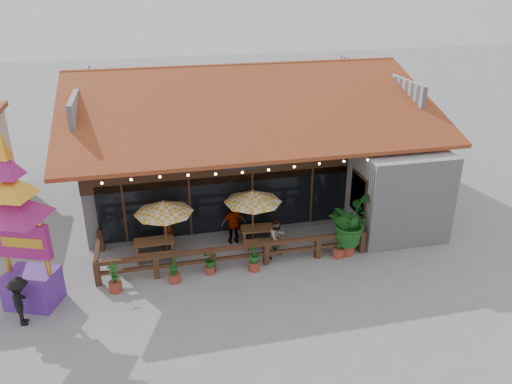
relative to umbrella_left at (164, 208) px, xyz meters
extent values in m
plane|color=gray|center=(4.04, -0.92, -2.05)|extent=(100.00, 100.00, 0.00)
cube|color=#AFAEB3|center=(4.04, 6.08, -0.05)|extent=(14.00, 10.00, 4.00)
cube|color=#3C2513|center=(2.54, 1.00, 1.15)|extent=(11.00, 0.16, 1.60)
cube|color=black|center=(2.54, 0.98, -0.55)|extent=(10.00, 0.12, 2.40)
cube|color=#FFD472|center=(2.54, 1.18, -0.55)|extent=(9.80, 0.05, 2.20)
cube|color=#AFAEB3|center=(9.29, -0.27, -0.25)|extent=(3.50, 2.70, 3.60)
cube|color=red|center=(7.48, -0.42, -0.05)|extent=(0.06, 1.20, 1.50)
cube|color=#3C2513|center=(7.47, -0.42, -0.05)|extent=(0.04, 1.34, 1.64)
cube|color=#974222|center=(4.04, 2.58, 2.85)|extent=(15.50, 7.05, 2.37)
cube|color=#974222|center=(4.04, 9.58, 2.85)|extent=(15.50, 7.05, 2.37)
cube|color=#974222|center=(4.04, 6.08, 3.97)|extent=(15.50, 0.30, 0.12)
cube|color=#AFAEB3|center=(-2.96, 6.08, 2.65)|extent=(0.20, 9.00, 1.80)
cube|color=#AFAEB3|center=(11.04, 6.08, 2.65)|extent=(0.20, 9.00, 1.80)
cube|color=black|center=(3.54, 0.88, 1.15)|extent=(2.20, 0.10, 0.55)
cube|color=silver|center=(3.54, 0.82, 1.15)|extent=(1.80, 0.02, 0.25)
cube|color=#3C2513|center=(-1.46, 0.94, -0.55)|extent=(0.08, 0.08, 2.40)
cube|color=#3C2513|center=(1.04, 0.94, -0.55)|extent=(0.08, 0.08, 2.40)
cube|color=#3C2513|center=(3.54, 0.94, -0.55)|extent=(0.08, 0.08, 2.40)
cube|color=#3C2513|center=(6.04, 0.94, -0.55)|extent=(0.08, 0.08, 2.40)
sphere|color=#E9D580|center=(-1.96, -0.84, 1.50)|extent=(0.09, 0.09, 0.09)
sphere|color=#E9D580|center=(-1.01, -0.84, 1.54)|extent=(0.09, 0.09, 0.09)
sphere|color=#E9D580|center=(-0.06, -0.84, 1.55)|extent=(0.09, 0.09, 0.09)
sphere|color=#E9D580|center=(0.89, -0.84, 1.53)|extent=(0.09, 0.09, 0.09)
sphere|color=#E9D580|center=(1.84, -0.84, 1.48)|extent=(0.09, 0.09, 0.09)
sphere|color=#E9D580|center=(2.79, -0.84, 1.46)|extent=(0.09, 0.09, 0.09)
sphere|color=#E9D580|center=(3.74, -0.84, 1.47)|extent=(0.09, 0.09, 0.09)
sphere|color=#E9D580|center=(4.69, -0.84, 1.51)|extent=(0.09, 0.09, 0.09)
sphere|color=#E9D580|center=(5.64, -0.84, 1.54)|extent=(0.09, 0.09, 0.09)
sphere|color=#E9D580|center=(6.59, -0.84, 1.55)|extent=(0.09, 0.09, 0.09)
sphere|color=#E9D580|center=(7.54, -0.84, 1.52)|extent=(0.09, 0.09, 0.09)
cube|color=#49291A|center=(-2.46, -1.42, -1.60)|extent=(0.20, 0.20, 0.90)
cube|color=#49291A|center=(-0.46, -1.42, -1.60)|extent=(0.20, 0.20, 0.90)
cube|color=#49291A|center=(1.54, -1.42, -1.60)|extent=(0.20, 0.20, 0.90)
cube|color=#49291A|center=(3.54, -1.42, -1.60)|extent=(0.20, 0.20, 0.90)
cube|color=#49291A|center=(5.54, -1.42, -1.60)|extent=(0.20, 0.20, 0.90)
cube|color=#49291A|center=(7.34, -1.42, -1.60)|extent=(0.20, 0.20, 0.90)
cube|color=#49291A|center=(2.44, -1.42, -1.20)|extent=(9.80, 0.16, 0.14)
cube|color=#49291A|center=(2.44, -1.42, -1.60)|extent=(9.80, 0.12, 0.12)
cube|color=#49291A|center=(-2.46, -0.17, -1.20)|extent=(0.16, 2.50, 0.14)
cube|color=#49291A|center=(-2.46, 0.98, -1.60)|extent=(0.20, 0.20, 0.90)
cylinder|color=brown|center=(0.00, 0.00, -0.94)|extent=(0.06, 0.06, 2.20)
cone|color=gold|center=(0.00, 0.00, 0.01)|extent=(2.26, 2.26, 0.43)
sphere|color=brown|center=(0.00, 0.00, 0.25)|extent=(0.10, 0.10, 0.10)
cylinder|color=black|center=(0.00, 0.00, -2.02)|extent=(0.42, 0.42, 0.06)
cylinder|color=brown|center=(3.38, 0.10, -0.92)|extent=(0.06, 0.06, 2.24)
cone|color=gold|center=(3.38, 0.10, 0.05)|extent=(2.64, 2.64, 0.44)
sphere|color=brown|center=(3.38, 0.10, 0.29)|extent=(0.10, 0.10, 0.10)
cylinder|color=black|center=(3.38, 0.10, -2.02)|extent=(0.43, 0.43, 0.06)
cube|color=brown|center=(-0.45, 0.04, -1.37)|extent=(1.48, 0.70, 0.06)
cube|color=brown|center=(-1.10, 0.03, -1.71)|extent=(0.08, 0.64, 0.68)
cube|color=brown|center=(0.19, 0.04, -1.71)|extent=(0.08, 0.64, 0.68)
cube|color=brown|center=(-0.45, -0.47, -1.64)|extent=(1.47, 0.27, 0.05)
cube|color=brown|center=(-0.46, 0.54, -1.64)|extent=(1.47, 0.27, 0.05)
cube|color=brown|center=(3.68, 0.12, -1.35)|extent=(1.56, 0.82, 0.06)
cube|color=brown|center=(3.02, 0.17, -1.70)|extent=(0.12, 0.66, 0.70)
cube|color=brown|center=(4.33, 0.07, -1.70)|extent=(0.12, 0.66, 0.70)
cube|color=brown|center=(3.64, -0.40, -1.63)|extent=(1.52, 0.37, 0.05)
cube|color=brown|center=(3.71, 0.64, -1.63)|extent=(1.52, 0.37, 0.05)
cube|color=#592997|center=(-4.41, -2.01, -1.46)|extent=(1.88, 1.66, 1.17)
cube|color=#981C6A|center=(-4.41, -2.01, 0.29)|extent=(1.72, 0.87, 1.17)
cube|color=gold|center=(-4.41, -2.14, 0.29)|extent=(1.28, 0.53, 0.34)
cylinder|color=gold|center=(-5.09, -2.01, 0.09)|extent=(0.16, 0.16, 1.95)
cylinder|color=gold|center=(-3.73, -2.01, 0.09)|extent=(0.16, 0.16, 1.95)
pyramid|color=#981C6A|center=(-4.41, -2.01, 1.84)|extent=(3.03, 3.03, 0.78)
pyramid|color=gold|center=(-4.41, -2.01, 2.48)|extent=(2.15, 2.15, 0.68)
pyramid|color=#981C6A|center=(-4.41, -2.01, 3.11)|extent=(1.39, 1.39, 0.68)
cylinder|color=maroon|center=(6.73, -1.38, -1.82)|extent=(0.63, 0.63, 0.46)
imported|color=#18551A|center=(6.73, -1.38, -0.65)|extent=(2.10, 2.19, 1.88)
sphere|color=#18551A|center=(6.88, -1.48, -1.00)|extent=(0.63, 0.63, 0.63)
sphere|color=#18551A|center=(6.60, -1.23, -0.79)|extent=(0.54, 0.54, 0.54)
imported|color=#3C2513|center=(0.11, 0.76, -1.18)|extent=(0.75, 0.73, 1.74)
imported|color=#3C2513|center=(4.06, -0.98, -1.24)|extent=(0.98, 0.92, 1.61)
imported|color=#3C2513|center=(2.67, 0.42, -1.20)|extent=(1.02, 0.48, 1.69)
imported|color=black|center=(-4.55, -3.04, -1.23)|extent=(0.72, 1.12, 1.63)
cylinder|color=maroon|center=(-1.87, -1.92, -1.87)|extent=(0.44, 0.44, 0.35)
imported|color=#18551A|center=(-1.87, -1.92, -1.33)|extent=(0.45, 0.38, 0.73)
cylinder|color=maroon|center=(0.13, -1.82, -1.88)|extent=(0.41, 0.41, 0.33)
imported|color=#18551A|center=(0.13, -1.82, -1.37)|extent=(0.44, 0.47, 0.68)
cylinder|color=maroon|center=(1.41, -1.57, -1.90)|extent=(0.36, 0.36, 0.29)
imported|color=#18551A|center=(1.41, -1.57, -1.47)|extent=(0.65, 0.61, 0.59)
cylinder|color=maroon|center=(3.01, -1.72, -1.88)|extent=(0.41, 0.41, 0.33)
imported|color=#18551A|center=(3.01, -1.72, -1.37)|extent=(0.54, 0.54, 0.68)
cylinder|color=maroon|center=(6.33, -1.56, -1.87)|extent=(0.45, 0.45, 0.36)
imported|color=#18551A|center=(6.33, -1.56, -1.32)|extent=(0.44, 0.47, 0.74)
camera|label=1|loc=(-0.44, -16.78, 7.92)|focal=35.00mm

